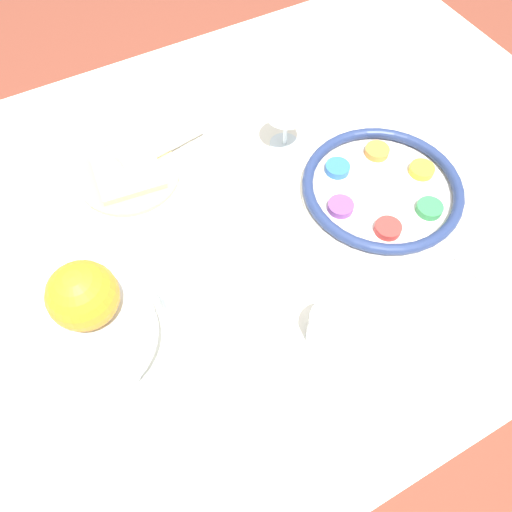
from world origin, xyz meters
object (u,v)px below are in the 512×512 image
object	(u,v)px
seder_plate	(382,188)
fruit_stand	(85,337)
bread_plate	(129,174)
cup_near	(331,329)
napkin_roll	(160,143)
wine_glass	(287,101)
orange_fruit	(83,296)
cup_mid	(179,291)

from	to	relation	value
seder_plate	fruit_stand	distance (m)	0.56
bread_plate	cup_near	world-z (taller)	cup_near
seder_plate	napkin_roll	world-z (taller)	napkin_roll
seder_plate	wine_glass	size ratio (longest dim) A/B	1.96
fruit_stand	orange_fruit	bearing A→B (deg)	-149.27
fruit_stand	napkin_roll	world-z (taller)	fruit_stand
wine_glass	napkin_roll	bearing A→B (deg)	-24.27
cup_near	orange_fruit	bearing A→B (deg)	-26.08
wine_glass	fruit_stand	xyz separation A→B (m)	(0.46, 0.26, -0.02)
napkin_roll	cup_mid	world-z (taller)	cup_mid
wine_glass	cup_near	distance (m)	0.42
seder_plate	orange_fruit	world-z (taller)	orange_fruit
wine_glass	fruit_stand	distance (m)	0.53
seder_plate	cup_mid	bearing A→B (deg)	4.03
fruit_stand	cup_mid	size ratio (longest dim) A/B	2.85
fruit_stand	napkin_roll	distance (m)	0.44
seder_plate	cup_mid	world-z (taller)	cup_mid
fruit_stand	orange_fruit	distance (m)	0.08
orange_fruit	cup_mid	world-z (taller)	orange_fruit
fruit_stand	cup_near	xyz separation A→B (m)	(-0.32, 0.13, -0.06)
orange_fruit	cup_mid	distance (m)	0.18
orange_fruit	bread_plate	xyz separation A→B (m)	(-0.14, -0.31, -0.16)
seder_plate	wine_glass	bearing A→B (deg)	-64.27
orange_fruit	bread_plate	bearing A→B (deg)	-114.55
seder_plate	orange_fruit	distance (m)	0.55
fruit_stand	bread_plate	world-z (taller)	fruit_stand
seder_plate	bread_plate	xyz separation A→B (m)	(0.39, -0.26, -0.01)
wine_glass	cup_mid	world-z (taller)	wine_glass
fruit_stand	orange_fruit	xyz separation A→B (m)	(-0.02, -0.01, 0.07)
napkin_roll	wine_glass	bearing A→B (deg)	155.73
seder_plate	cup_near	world-z (taller)	cup_near
orange_fruit	napkin_roll	xyz separation A→B (m)	(-0.22, -0.34, -0.14)
bread_plate	cup_near	bearing A→B (deg)	108.57
wine_glass	orange_fruit	distance (m)	0.50
bread_plate	cup_mid	bearing A→B (deg)	86.01
seder_plate	bread_plate	size ratio (longest dim) A/B	1.54
wine_glass	cup_near	size ratio (longest dim) A/B	2.17
bread_plate	cup_near	size ratio (longest dim) A/B	2.76
wine_glass	napkin_roll	distance (m)	0.26
wine_glass	bread_plate	bearing A→B (deg)	-12.51
seder_plate	napkin_roll	xyz separation A→B (m)	(0.31, -0.29, 0.01)
orange_fruit	napkin_roll	world-z (taller)	orange_fruit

